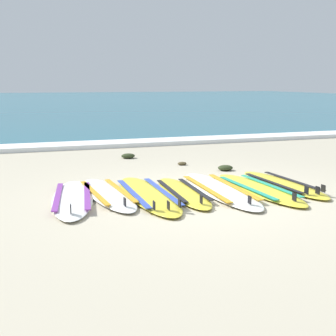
{
  "coord_description": "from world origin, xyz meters",
  "views": [
    {
      "loc": [
        -2.65,
        -5.97,
        1.68
      ],
      "look_at": [
        -0.26,
        1.11,
        0.25
      ],
      "focal_mm": 48.27,
      "sensor_mm": 36.0,
      "label": 1
    }
  ],
  "objects_px": {
    "surfboard_3": "(183,192)",
    "surfboard_5": "(258,189)",
    "surfboard_2": "(148,194)",
    "surfboard_0": "(73,198)",
    "surfboard_1": "(108,194)",
    "surfboard_4": "(219,189)",
    "surfboard_6": "(282,184)"
  },
  "relations": [
    {
      "from": "surfboard_3",
      "to": "surfboard_5",
      "type": "distance_m",
      "value": 1.21
    },
    {
      "from": "surfboard_0",
      "to": "surfboard_6",
      "type": "relative_size",
      "value": 1.06
    },
    {
      "from": "surfboard_1",
      "to": "surfboard_5",
      "type": "distance_m",
      "value": 2.34
    },
    {
      "from": "surfboard_4",
      "to": "surfboard_0",
      "type": "bearing_deg",
      "value": 175.01
    },
    {
      "from": "surfboard_4",
      "to": "surfboard_5",
      "type": "relative_size",
      "value": 1.1
    },
    {
      "from": "surfboard_3",
      "to": "surfboard_6",
      "type": "distance_m",
      "value": 1.74
    },
    {
      "from": "surfboard_4",
      "to": "surfboard_6",
      "type": "bearing_deg",
      "value": 0.84
    },
    {
      "from": "surfboard_0",
      "to": "surfboard_2",
      "type": "height_order",
      "value": "same"
    },
    {
      "from": "surfboard_3",
      "to": "surfboard_5",
      "type": "relative_size",
      "value": 0.88
    },
    {
      "from": "surfboard_3",
      "to": "surfboard_5",
      "type": "bearing_deg",
      "value": -8.06
    },
    {
      "from": "surfboard_0",
      "to": "surfboard_6",
      "type": "distance_m",
      "value": 3.37
    },
    {
      "from": "surfboard_0",
      "to": "surfboard_5",
      "type": "distance_m",
      "value": 2.84
    },
    {
      "from": "surfboard_5",
      "to": "surfboard_6",
      "type": "bearing_deg",
      "value": 16.77
    },
    {
      "from": "surfboard_1",
      "to": "surfboard_4",
      "type": "xyz_separation_m",
      "value": [
        1.7,
        -0.29,
        -0.0
      ]
    },
    {
      "from": "surfboard_3",
      "to": "surfboard_4",
      "type": "bearing_deg",
      "value": -2.1
    },
    {
      "from": "surfboard_2",
      "to": "surfboard_5",
      "type": "distance_m",
      "value": 1.75
    },
    {
      "from": "surfboard_4",
      "to": "surfboard_5",
      "type": "distance_m",
      "value": 0.61
    },
    {
      "from": "surfboard_4",
      "to": "surfboard_5",
      "type": "height_order",
      "value": "same"
    },
    {
      "from": "surfboard_0",
      "to": "surfboard_4",
      "type": "distance_m",
      "value": 2.24
    },
    {
      "from": "surfboard_5",
      "to": "surfboard_0",
      "type": "bearing_deg",
      "value": 173.1
    },
    {
      "from": "surfboard_0",
      "to": "surfboard_1",
      "type": "height_order",
      "value": "same"
    },
    {
      "from": "surfboard_1",
      "to": "surfboard_2",
      "type": "relative_size",
      "value": 0.9
    },
    {
      "from": "surfboard_4",
      "to": "surfboard_6",
      "type": "relative_size",
      "value": 1.17
    },
    {
      "from": "surfboard_2",
      "to": "surfboard_6",
      "type": "distance_m",
      "value": 2.28
    },
    {
      "from": "surfboard_2",
      "to": "surfboard_6",
      "type": "xyz_separation_m",
      "value": [
        2.28,
        -0.04,
        0.0
      ]
    },
    {
      "from": "surfboard_4",
      "to": "surfboard_5",
      "type": "bearing_deg",
      "value": -13.85
    },
    {
      "from": "surfboard_2",
      "to": "surfboard_3",
      "type": "xyz_separation_m",
      "value": [
        0.54,
        -0.03,
        -0.0
      ]
    },
    {
      "from": "surfboard_3",
      "to": "surfboard_6",
      "type": "xyz_separation_m",
      "value": [
        1.74,
        -0.01,
        0.0
      ]
    },
    {
      "from": "surfboard_3",
      "to": "surfboard_5",
      "type": "xyz_separation_m",
      "value": [
        1.19,
        -0.17,
        -0.0
      ]
    },
    {
      "from": "surfboard_2",
      "to": "surfboard_6",
      "type": "bearing_deg",
      "value": -0.99
    },
    {
      "from": "surfboard_2",
      "to": "surfboard_0",
      "type": "bearing_deg",
      "value": 172.75
    },
    {
      "from": "surfboard_0",
      "to": "surfboard_5",
      "type": "bearing_deg",
      "value": -6.9
    }
  ]
}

